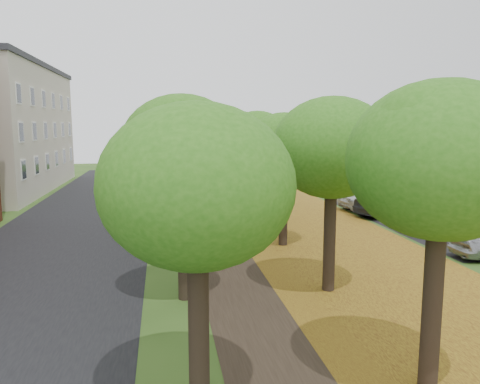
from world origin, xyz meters
name	(u,v)px	position (x,y,z in m)	size (l,w,h in m)	color
street_asphalt	(67,238)	(-7.50, 15.00, 0.00)	(8.00, 70.00, 0.01)	black
footpath	(219,232)	(0.00, 15.00, 0.00)	(3.20, 70.00, 0.01)	black
leaf_verge	(312,229)	(5.00, 15.00, 0.01)	(7.50, 70.00, 0.01)	#A1801D
parking_lot	(447,220)	(13.50, 16.00, 0.00)	(9.00, 16.00, 0.01)	black
tree_row_west	(174,143)	(-2.20, 15.00, 4.59)	(3.89, 33.89, 6.27)	black
tree_row_east	(269,143)	(2.60, 15.00, 4.59)	(3.89, 33.89, 6.27)	black
car_red	(442,218)	(11.41, 13.26, 0.73)	(1.55, 4.43, 1.46)	maroon
car_grey	(393,203)	(11.00, 17.78, 0.76)	(2.12, 5.21, 1.51)	#343539
car_white	(379,199)	(11.00, 19.62, 0.72)	(2.39, 5.17, 1.44)	silver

